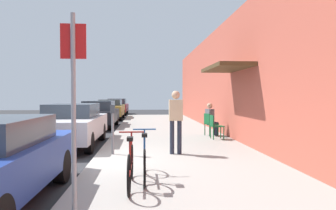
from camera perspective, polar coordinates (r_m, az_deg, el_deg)
ground_plane at (r=7.99m, az=-13.84°, el=-10.52°), size 60.00×60.00×0.00m
sidewalk_slab at (r=9.88m, az=1.23°, el=-7.76°), size 4.50×32.00×0.12m
building_facade at (r=10.29m, az=14.68°, el=5.27°), size 1.40×32.00×4.66m
parked_car_1 at (r=10.81m, az=-17.21°, el=-3.39°), size 1.80×4.40×1.42m
parked_car_2 at (r=16.85m, az=-12.59°, el=-1.59°), size 1.80×4.40×1.42m
parked_car_3 at (r=22.60m, az=-10.51°, el=-0.72°), size 1.80×4.40×1.42m
parked_car_4 at (r=28.08m, az=-9.32°, el=-0.26°), size 1.80×4.40×1.43m
parking_meter at (r=8.43m, az=-10.13°, el=-3.75°), size 0.12×0.10×1.32m
street_sign at (r=4.08m, az=-16.98°, el=1.01°), size 0.32×0.06×2.60m
bicycle_0 at (r=5.89m, az=-4.34°, el=-10.10°), size 0.46×1.71×0.90m
bicycle_1 at (r=5.44m, az=-6.91°, el=-11.09°), size 0.46×1.71×0.90m
cafe_chair_0 at (r=11.36m, az=8.64°, el=-3.68°), size 0.46×0.46×0.87m
cafe_chair_1 at (r=12.26m, az=7.67°, el=-3.28°), size 0.55×0.55×0.87m
seated_patron_1 at (r=12.28m, az=7.92°, el=-2.38°), size 0.50×0.46×1.29m
pedestrian_standing at (r=8.32m, az=1.43°, el=-2.19°), size 0.36×0.22×1.70m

